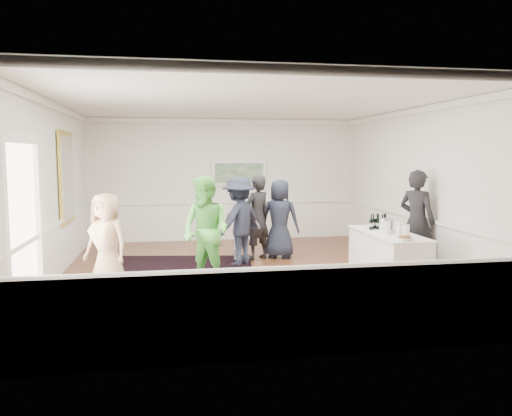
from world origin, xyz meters
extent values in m
plane|color=brown|center=(0.00, 0.00, 0.00)|extent=(8.00, 8.00, 0.00)
cube|color=white|center=(0.00, 0.00, 3.20)|extent=(7.00, 8.00, 0.02)
cube|color=white|center=(-3.50, 0.00, 1.60)|extent=(0.02, 8.00, 3.20)
cube|color=white|center=(3.50, 0.00, 1.60)|extent=(0.02, 8.00, 3.20)
cube|color=white|center=(0.00, 4.00, 1.60)|extent=(7.00, 0.02, 3.20)
cube|color=white|center=(0.00, -4.00, 1.60)|extent=(7.00, 0.02, 3.20)
cube|color=gold|center=(-3.46, 1.30, 1.80)|extent=(0.04, 1.25, 1.85)
cube|color=white|center=(-3.43, 1.30, 1.80)|extent=(0.01, 1.05, 1.65)
cube|color=white|center=(-3.43, -2.72, 1.20)|extent=(0.10, 0.14, 2.40)
cube|color=white|center=(-3.43, -1.08, 1.20)|extent=(0.10, 0.14, 2.40)
cube|color=white|center=(-3.43, -1.90, 2.48)|extent=(0.10, 1.78, 0.16)
cube|color=white|center=(-3.46, -1.90, 1.20)|extent=(0.02, 1.50, 2.40)
cube|color=white|center=(0.40, 3.95, 1.78)|extent=(1.44, 0.05, 0.66)
cube|color=#225A23|center=(0.40, 3.92, 1.78)|extent=(1.30, 0.01, 0.52)
cube|color=black|center=(-1.37, 0.01, 0.01)|extent=(3.43, 4.18, 0.02)
cube|color=white|center=(2.48, -0.75, 0.41)|extent=(0.74, 2.02, 0.83)
cube|color=white|center=(2.48, -0.75, 0.83)|extent=(0.80, 2.08, 0.02)
imported|color=black|center=(3.20, -0.43, 0.99)|extent=(0.78, 0.86, 1.97)
imported|color=tan|center=(-2.46, -0.83, 0.82)|extent=(0.95, 0.88, 1.64)
imported|color=#63D655|center=(-0.83, -0.74, 0.95)|extent=(1.16, 1.16, 1.90)
imported|color=silver|center=(0.07, 1.27, 0.73)|extent=(0.91, 0.77, 1.46)
imported|color=#1C2130|center=(-0.04, 0.85, 0.91)|extent=(1.32, 1.28, 1.81)
imported|color=black|center=(0.42, 1.34, 0.91)|extent=(0.79, 0.72, 1.82)
imported|color=#1C2130|center=(0.94, 1.40, 0.86)|extent=(1.00, 0.87, 1.73)
cylinder|color=#78A83C|center=(2.37, -0.95, 0.96)|extent=(0.12, 0.12, 0.24)
cylinder|color=#D5403E|center=(2.55, -1.02, 0.96)|extent=(0.12, 0.12, 0.24)
cylinder|color=#74A83C|center=(2.37, -0.76, 0.96)|extent=(0.12, 0.12, 0.24)
cylinder|color=white|center=(2.55, -1.29, 0.96)|extent=(0.12, 0.12, 0.24)
cylinder|color=silver|center=(2.50, -0.58, 0.96)|extent=(0.26, 0.26, 0.25)
imported|color=white|center=(2.38, -1.59, 0.88)|extent=(0.26, 0.26, 0.06)
cylinder|color=olive|center=(2.38, -1.59, 0.90)|extent=(0.19, 0.19, 0.04)
camera|label=1|loc=(-1.43, -9.16, 2.24)|focal=35.00mm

